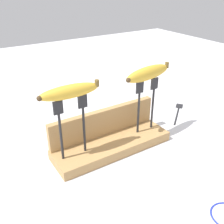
{
  "coord_description": "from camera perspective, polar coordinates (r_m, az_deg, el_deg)",
  "views": [
    {
      "loc": [
        -0.37,
        -0.57,
        0.48
      ],
      "look_at": [
        0.0,
        0.0,
        0.13
      ],
      "focal_mm": 42.65,
      "sensor_mm": 36.0,
      "label": 1
    }
  ],
  "objects": [
    {
      "name": "ground_plane",
      "position": [
        0.84,
        0.0,
        -7.94
      ],
      "size": [
        3.0,
        3.0,
        0.0
      ],
      "primitive_type": "plane",
      "color": "silver"
    },
    {
      "name": "fork_fallen_near",
      "position": [
        1.09,
        13.98,
        0.31
      ],
      "size": [
        0.15,
        0.13,
        0.01
      ],
      "color": "black",
      "rests_on": "ground"
    },
    {
      "name": "board_backstop",
      "position": [
        0.83,
        -1.81,
        -2.17
      ],
      "size": [
        0.36,
        0.02,
        0.09
      ],
      "primitive_type": "cube",
      "color": "#A87F4C",
      "rests_on": "wooden_board"
    },
    {
      "name": "wooden_board",
      "position": [
        0.83,
        0.0,
        -7.09
      ],
      "size": [
        0.37,
        0.12,
        0.03
      ],
      "primitive_type": "cube",
      "color": "#A87F4C",
      "rests_on": "ground"
    },
    {
      "name": "fork_stand_right",
      "position": [
        0.83,
        7.52,
        2.31
      ],
      "size": [
        0.08,
        0.01,
        0.17
      ],
      "color": "black",
      "rests_on": "wooden_board"
    },
    {
      "name": "banana_raised_left",
      "position": [
        0.67,
        -8.96,
        4.24
      ],
      "size": [
        0.17,
        0.04,
        0.04
      ],
      "color": "gold",
      "rests_on": "fork_stand_left"
    },
    {
      "name": "banana_raised_right",
      "position": [
        0.8,
        7.91,
        8.17
      ],
      "size": [
        0.18,
        0.06,
        0.04
      ],
      "color": "gold",
      "rests_on": "fork_stand_right"
    },
    {
      "name": "fork_stand_left",
      "position": [
        0.71,
        -8.44,
        -2.29
      ],
      "size": [
        0.09,
        0.01,
        0.17
      ],
      "color": "black",
      "rests_on": "wooden_board"
    }
  ]
}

